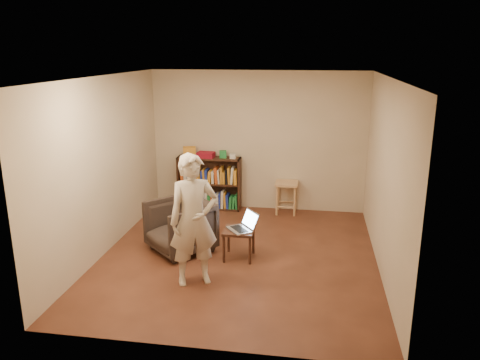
% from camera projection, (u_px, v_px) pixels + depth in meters
% --- Properties ---
extents(floor, '(4.50, 4.50, 0.00)m').
position_uv_depth(floor, '(239.00, 256.00, 6.93)').
color(floor, '#442116').
rests_on(floor, ground).
extents(ceiling, '(4.50, 4.50, 0.00)m').
position_uv_depth(ceiling, '(239.00, 77.00, 6.23)').
color(ceiling, white).
rests_on(ceiling, wall_back).
extents(wall_back, '(4.00, 0.00, 4.00)m').
position_uv_depth(wall_back, '(258.00, 141.00, 8.72)').
color(wall_back, beige).
rests_on(wall_back, floor).
extents(wall_left, '(0.00, 4.50, 4.50)m').
position_uv_depth(wall_left, '(105.00, 166.00, 6.88)').
color(wall_left, beige).
rests_on(wall_left, floor).
extents(wall_right, '(0.00, 4.50, 4.50)m').
position_uv_depth(wall_right, '(385.00, 177.00, 6.28)').
color(wall_right, beige).
rests_on(wall_right, floor).
extents(bookshelf, '(1.20, 0.30, 1.00)m').
position_uv_depth(bookshelf, '(210.00, 186.00, 8.94)').
color(bookshelf, black).
rests_on(bookshelf, floor).
extents(box_yellow, '(0.27, 0.22, 0.19)m').
position_uv_depth(box_yellow, '(190.00, 152.00, 8.78)').
color(box_yellow, orange).
rests_on(box_yellow, bookshelf).
extents(red_cloth, '(0.33, 0.25, 0.10)m').
position_uv_depth(red_cloth, '(206.00, 155.00, 8.75)').
color(red_cloth, maroon).
rests_on(red_cloth, bookshelf).
extents(box_green, '(0.15, 0.15, 0.13)m').
position_uv_depth(box_green, '(223.00, 154.00, 8.74)').
color(box_green, '#207A38').
rests_on(box_green, bookshelf).
extents(box_white, '(0.10, 0.10, 0.08)m').
position_uv_depth(box_white, '(233.00, 156.00, 8.68)').
color(box_white, beige).
rests_on(box_white, bookshelf).
extents(stool, '(0.41, 0.41, 0.60)m').
position_uv_depth(stool, '(287.00, 188.00, 8.64)').
color(stool, tan).
rests_on(stool, floor).
extents(armchair, '(1.20, 1.20, 0.78)m').
position_uv_depth(armchair, '(180.00, 226.00, 7.02)').
color(armchair, '#312621').
rests_on(armchair, floor).
extents(side_table, '(0.43, 0.43, 0.44)m').
position_uv_depth(side_table, '(239.00, 234.00, 6.78)').
color(side_table, black).
rests_on(side_table, floor).
extents(laptop, '(0.51, 0.51, 0.26)m').
position_uv_depth(laptop, '(243.00, 226.00, 6.75)').
color(laptop, silver).
rests_on(laptop, side_table).
extents(person, '(0.75, 0.64, 1.72)m').
position_uv_depth(person, '(194.00, 220.00, 5.94)').
color(person, beige).
rests_on(person, floor).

